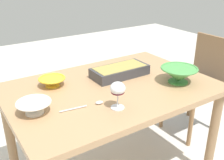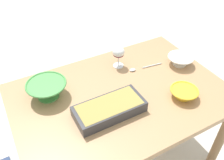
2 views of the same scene
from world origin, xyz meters
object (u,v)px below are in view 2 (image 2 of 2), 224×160
(wine_glass, at_px, (119,53))
(casserole_dish, at_px, (109,108))
(small_bowl, at_px, (184,93))
(serving_spoon, at_px, (139,68))
(serving_bowl, at_px, (47,89))
(mixing_bowl, at_px, (180,60))
(dining_table, at_px, (121,104))

(wine_glass, height_order, casserole_dish, wine_glass)
(small_bowl, distance_m, serving_spoon, 0.37)
(small_bowl, bearing_deg, casserole_dish, -11.98)
(small_bowl, distance_m, serving_bowl, 0.82)
(wine_glass, relative_size, casserole_dish, 0.39)
(wine_glass, xyz_separation_m, serving_spoon, (-0.11, 0.10, -0.10))
(casserole_dish, relative_size, small_bowl, 2.31)
(casserole_dish, distance_m, mixing_bowl, 0.69)
(casserole_dish, xyz_separation_m, small_bowl, (-0.46, 0.10, -0.00))
(casserole_dish, relative_size, mixing_bowl, 2.17)
(wine_glass, height_order, serving_bowl, wine_glass)
(dining_table, bearing_deg, wine_glass, -116.26)
(mixing_bowl, bearing_deg, small_bowl, 52.87)
(small_bowl, bearing_deg, mixing_bowl, -127.13)
(dining_table, distance_m, small_bowl, 0.40)
(dining_table, height_order, serving_bowl, serving_bowl)
(casserole_dish, bearing_deg, mixing_bowl, -165.30)
(casserole_dish, distance_m, serving_spoon, 0.46)
(serving_bowl, xyz_separation_m, serving_spoon, (-0.64, 0.04, -0.05))
(casserole_dish, distance_m, small_bowl, 0.47)
(mixing_bowl, height_order, serving_spoon, mixing_bowl)
(casserole_dish, bearing_deg, wine_glass, -126.19)
(small_bowl, relative_size, serving_bowl, 0.71)
(dining_table, height_order, wine_glass, wine_glass)
(serving_bowl, distance_m, serving_spoon, 0.64)
(serving_bowl, relative_size, serving_spoon, 0.96)
(serving_bowl, bearing_deg, dining_table, 154.51)
(mixing_bowl, distance_m, small_bowl, 0.34)
(serving_spoon, bearing_deg, wine_glass, -43.08)
(dining_table, relative_size, serving_bowl, 5.43)
(dining_table, xyz_separation_m, mixing_bowl, (-0.52, -0.06, 0.13))
(dining_table, xyz_separation_m, small_bowl, (-0.32, 0.21, 0.13))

